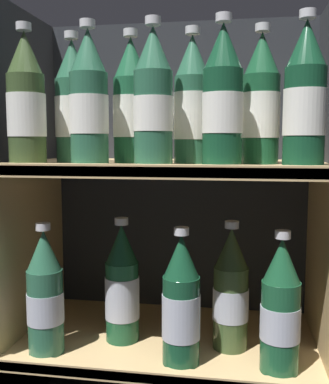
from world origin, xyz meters
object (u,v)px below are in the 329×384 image
at_px(bottle_upper_front_0, 26,103).
at_px(bottle_upper_back_0, 73,106).
at_px(bottle_upper_back_1, 131,105).
at_px(bottle_lower_front_0, 45,296).
at_px(bottle_upper_back_2, 192,105).
at_px(bottle_upper_front_2, 153,101).
at_px(bottle_lower_front_1, 181,305).
at_px(bottle_upper_front_1, 89,102).
at_px(bottle_upper_front_4, 305,99).
at_px(bottle_lower_back_0, 122,287).
at_px(bottle_upper_back_3, 261,104).
at_px(bottle_lower_back_1, 231,292).
at_px(bottle_lower_front_2, 280,310).
at_px(bottle_upper_front_3, 223,100).

xyz_separation_m(bottle_upper_front_0, bottle_upper_back_0, (0.06, 0.08, -0.00)).
relative_size(bottle_upper_back_1, bottle_lower_front_0, 1.00).
xyz_separation_m(bottle_upper_back_2, bottle_lower_front_0, (-0.28, -0.08, -0.37)).
xyz_separation_m(bottle_upper_front_2, bottle_lower_front_1, (0.05, 0.00, -0.37)).
bearing_deg(bottle_upper_front_1, bottle_lower_front_0, 180.00).
distance_m(bottle_upper_front_4, bottle_lower_back_0, 0.51).
relative_size(bottle_upper_front_0, bottle_upper_back_3, 1.00).
bearing_deg(bottle_upper_front_0, bottle_lower_back_1, 11.74).
distance_m(bottle_upper_back_1, bottle_lower_back_0, 0.37).
distance_m(bottle_lower_front_0, bottle_lower_front_2, 0.45).
xyz_separation_m(bottle_upper_front_4, bottle_upper_back_1, (-0.32, 0.08, -0.00)).
relative_size(bottle_lower_front_0, bottle_lower_back_0, 1.00).
relative_size(bottle_upper_front_2, bottle_upper_front_4, 1.00).
bearing_deg(bottle_upper_back_2, bottle_upper_front_1, -156.24).
relative_size(bottle_upper_back_0, bottle_lower_front_0, 1.00).
relative_size(bottle_upper_front_2, bottle_upper_back_1, 1.00).
xyz_separation_m(bottle_upper_back_1, bottle_lower_front_2, (0.29, -0.08, -0.37)).
height_order(bottle_upper_front_0, bottle_lower_front_1, bottle_upper_front_0).
bearing_deg(bottle_upper_back_3, bottle_upper_back_1, 180.00).
bearing_deg(bottle_lower_front_0, bottle_upper_front_1, 0.00).
distance_m(bottle_upper_front_2, bottle_lower_back_0, 0.39).
height_order(bottle_upper_front_1, bottle_upper_back_0, same).
distance_m(bottle_upper_front_1, bottle_upper_back_1, 0.10).
xyz_separation_m(bottle_lower_front_0, bottle_lower_back_0, (0.13, 0.08, -0.00)).
height_order(bottle_upper_front_1, bottle_upper_front_2, same).
xyz_separation_m(bottle_upper_back_0, bottle_lower_front_1, (0.23, -0.08, -0.37)).
height_order(bottle_upper_front_0, bottle_upper_back_1, same).
bearing_deg(bottle_lower_back_0, bottle_lower_front_1, -30.73).
distance_m(bottle_upper_front_3, bottle_upper_back_0, 0.31).
bearing_deg(bottle_lower_front_1, bottle_lower_back_0, 149.27).
bearing_deg(bottle_upper_back_1, bottle_upper_front_1, -126.89).
height_order(bottle_upper_front_2, bottle_lower_back_0, bottle_upper_front_2).
bearing_deg(bottle_lower_front_0, bottle_upper_back_1, 27.00).
height_order(bottle_upper_back_1, bottle_upper_back_2, same).
bearing_deg(bottle_upper_back_0, bottle_lower_front_2, -10.94).
bearing_deg(bottle_upper_front_4, bottle_upper_back_2, 158.23).
bearing_deg(bottle_lower_front_2, bottle_lower_front_1, 180.00).
relative_size(bottle_upper_front_1, bottle_upper_back_1, 1.00).
bearing_deg(bottle_upper_front_2, bottle_upper_back_0, 156.21).
bearing_deg(bottle_upper_back_1, bottle_upper_back_3, 0.00).
bearing_deg(bottle_upper_back_0, bottle_upper_front_0, -127.50).
height_order(bottle_upper_front_1, bottle_lower_front_0, bottle_upper_front_1).
height_order(bottle_upper_front_2, bottle_upper_back_1, same).
bearing_deg(bottle_upper_front_1, bottle_upper_front_0, 180.00).
relative_size(bottle_upper_front_0, bottle_lower_front_1, 1.00).
bearing_deg(bottle_upper_back_1, bottle_lower_front_0, -153.00).
xyz_separation_m(bottle_upper_front_2, bottle_upper_back_3, (0.19, 0.08, -0.00)).
distance_m(bottle_upper_front_0, bottle_upper_front_2, 0.24).
xyz_separation_m(bottle_upper_front_0, bottle_lower_back_0, (0.16, 0.08, -0.37)).
bearing_deg(bottle_lower_front_2, bottle_upper_back_3, 116.37).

